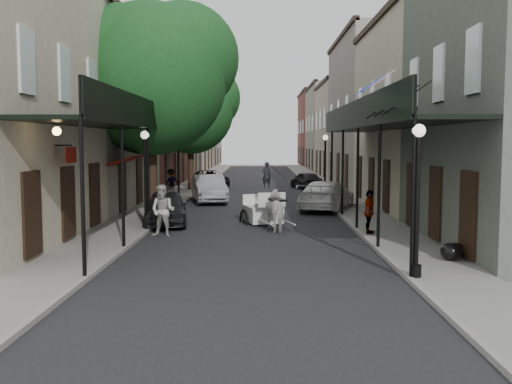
{
  "coord_description": "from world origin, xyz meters",
  "views": [
    {
      "loc": [
        0.34,
        -15.7,
        3.39
      ],
      "look_at": [
        0.14,
        4.81,
        1.6
      ],
      "focal_mm": 40.0,
      "sensor_mm": 36.0,
      "label": 1
    }
  ],
  "objects_px": {
    "car_left_near": "(166,208)",
    "car_right_far": "(306,180)",
    "pedestrian_walking": "(163,211)",
    "pedestrian_sidewalk_right": "(369,212)",
    "lamppost_right_near": "(417,198)",
    "tree_far": "(196,107)",
    "horse": "(278,211)",
    "lamppost_right_far": "(325,165)",
    "car_left_mid": "(209,189)",
    "car_right_near": "(327,195)",
    "carriage": "(260,198)",
    "tree_near": "(161,73)",
    "pedestrian_sidewalk_left": "(171,182)",
    "lamppost_left": "(146,177)"
  },
  "relations": [
    {
      "from": "horse",
      "to": "lamppost_right_far",
      "type": "bearing_deg",
      "value": -121.0
    },
    {
      "from": "pedestrian_sidewalk_right",
      "to": "car_right_near",
      "type": "xyz_separation_m",
      "value": [
        -0.6,
        8.13,
        -0.17
      ]
    },
    {
      "from": "lamppost_left",
      "to": "lamppost_right_far",
      "type": "height_order",
      "value": "same"
    },
    {
      "from": "pedestrian_sidewalk_left",
      "to": "car_right_far",
      "type": "relative_size",
      "value": 0.43
    },
    {
      "from": "tree_near",
      "to": "carriage",
      "type": "relative_size",
      "value": 3.68
    },
    {
      "from": "lamppost_left",
      "to": "car_left_near",
      "type": "xyz_separation_m",
      "value": [
        0.5,
        1.55,
        -1.34
      ]
    },
    {
      "from": "lamppost_left",
      "to": "horse",
      "type": "height_order",
      "value": "lamppost_left"
    },
    {
      "from": "lamppost_right_near",
      "to": "lamppost_right_far",
      "type": "xyz_separation_m",
      "value": [
        0.0,
        20.0,
        0.0
      ]
    },
    {
      "from": "horse",
      "to": "car_left_near",
      "type": "relative_size",
      "value": 0.44
    },
    {
      "from": "pedestrian_sidewalk_left",
      "to": "car_right_near",
      "type": "height_order",
      "value": "pedestrian_sidewalk_left"
    },
    {
      "from": "pedestrian_walking",
      "to": "pedestrian_sidewalk_right",
      "type": "height_order",
      "value": "pedestrian_walking"
    },
    {
      "from": "lamppost_right_near",
      "to": "car_left_near",
      "type": "relative_size",
      "value": 0.89
    },
    {
      "from": "pedestrian_sidewalk_left",
      "to": "car_left_mid",
      "type": "relative_size",
      "value": 0.34
    },
    {
      "from": "tree_near",
      "to": "car_right_far",
      "type": "height_order",
      "value": "tree_near"
    },
    {
      "from": "car_right_near",
      "to": "pedestrian_sidewalk_right",
      "type": "bearing_deg",
      "value": 113.29
    },
    {
      "from": "pedestrian_sidewalk_right",
      "to": "car_left_mid",
      "type": "distance_m",
      "value": 13.61
    },
    {
      "from": "tree_near",
      "to": "pedestrian_sidewalk_left",
      "type": "distance_m",
      "value": 10.91
    },
    {
      "from": "lamppost_right_near",
      "to": "horse",
      "type": "distance_m",
      "value": 8.68
    },
    {
      "from": "horse",
      "to": "lamppost_right_near",
      "type": "bearing_deg",
      "value": 94.86
    },
    {
      "from": "car_right_near",
      "to": "carriage",
      "type": "bearing_deg",
      "value": 71.96
    },
    {
      "from": "tree_near",
      "to": "lamppost_right_near",
      "type": "xyz_separation_m",
      "value": [
        8.3,
        -12.18,
        -4.44
      ]
    },
    {
      "from": "lamppost_right_near",
      "to": "pedestrian_sidewalk_right",
      "type": "xyz_separation_m",
      "value": [
        0.1,
        6.58,
        -1.14
      ]
    },
    {
      "from": "lamppost_right_far",
      "to": "car_left_mid",
      "type": "height_order",
      "value": "lamppost_right_far"
    },
    {
      "from": "car_right_near",
      "to": "tree_far",
      "type": "bearing_deg",
      "value": -36.56
    },
    {
      "from": "pedestrian_sidewalk_right",
      "to": "lamppost_right_far",
      "type": "bearing_deg",
      "value": 18.36
    },
    {
      "from": "car_left_mid",
      "to": "car_right_far",
      "type": "height_order",
      "value": "car_left_mid"
    },
    {
      "from": "tree_far",
      "to": "car_left_mid",
      "type": "relative_size",
      "value": 1.82
    },
    {
      "from": "carriage",
      "to": "car_right_near",
      "type": "height_order",
      "value": "carriage"
    },
    {
      "from": "carriage",
      "to": "car_right_near",
      "type": "relative_size",
      "value": 0.51
    },
    {
      "from": "lamppost_left",
      "to": "car_right_near",
      "type": "relative_size",
      "value": 0.73
    },
    {
      "from": "pedestrian_sidewalk_left",
      "to": "car_left_near",
      "type": "relative_size",
      "value": 0.39
    },
    {
      "from": "pedestrian_sidewalk_right",
      "to": "car_right_far",
      "type": "height_order",
      "value": "pedestrian_sidewalk_right"
    },
    {
      "from": "car_left_mid",
      "to": "car_right_far",
      "type": "relative_size",
      "value": 1.26
    },
    {
      "from": "pedestrian_sidewalk_left",
      "to": "pedestrian_sidewalk_right",
      "type": "relative_size",
      "value": 1.04
    },
    {
      "from": "car_left_near",
      "to": "car_right_near",
      "type": "relative_size",
      "value": 0.82
    },
    {
      "from": "car_left_near",
      "to": "car_right_far",
      "type": "height_order",
      "value": "car_left_near"
    },
    {
      "from": "lamppost_right_near",
      "to": "car_right_far",
      "type": "distance_m",
      "value": 27.89
    },
    {
      "from": "lamppost_right_far",
      "to": "carriage",
      "type": "height_order",
      "value": "lamppost_right_far"
    },
    {
      "from": "lamppost_right_near",
      "to": "car_left_near",
      "type": "height_order",
      "value": "lamppost_right_near"
    },
    {
      "from": "carriage",
      "to": "car_left_near",
      "type": "xyz_separation_m",
      "value": [
        -3.89,
        -0.79,
        -0.3
      ]
    },
    {
      "from": "lamppost_left",
      "to": "car_left_near",
      "type": "height_order",
      "value": "lamppost_left"
    },
    {
      "from": "lamppost_left",
      "to": "lamppost_right_far",
      "type": "relative_size",
      "value": 1.0
    },
    {
      "from": "lamppost_left",
      "to": "car_right_far",
      "type": "distance_m",
      "value": 21.33
    },
    {
      "from": "pedestrian_sidewalk_right",
      "to": "car_left_mid",
      "type": "xyz_separation_m",
      "value": [
        -6.83,
        11.78,
        -0.13
      ]
    },
    {
      "from": "lamppost_right_far",
      "to": "car_left_mid",
      "type": "bearing_deg",
      "value": -166.26
    },
    {
      "from": "tree_near",
      "to": "car_right_far",
      "type": "bearing_deg",
      "value": 63.54
    },
    {
      "from": "tree_far",
      "to": "horse",
      "type": "xyz_separation_m",
      "value": [
        5.23,
        -18.18,
        -5.06
      ]
    },
    {
      "from": "pedestrian_walking",
      "to": "pedestrian_sidewalk_right",
      "type": "bearing_deg",
      "value": 14.9
    },
    {
      "from": "tree_far",
      "to": "carriage",
      "type": "xyz_separation_m",
      "value": [
        4.54,
        -15.84,
        -4.82
      ]
    },
    {
      "from": "lamppost_right_far",
      "to": "car_right_far",
      "type": "bearing_deg",
      "value": 93.65
    }
  ]
}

